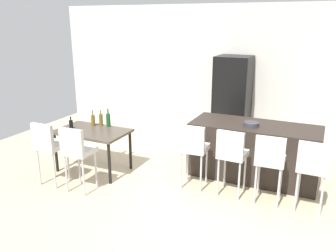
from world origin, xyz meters
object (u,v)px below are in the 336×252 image
at_px(dining_chair_near, 49,144).
at_px(wine_bottle_inner, 93,120).
at_px(wine_glass_left, 71,122).
at_px(fruit_bowl, 251,124).
at_px(wine_bottle_near, 108,120).
at_px(wine_bottle_far, 101,119).
at_px(bar_chair_right, 270,158).
at_px(wine_bottle_right, 71,126).
at_px(bar_chair_middle, 232,152).
at_px(refrigerator, 232,99).
at_px(dining_chair_far, 77,149).
at_px(kitchen_island, 253,151).
at_px(bar_chair_far, 313,165).
at_px(dining_table, 92,135).
at_px(bar_chair_left, 193,146).

height_order(dining_chair_near, wine_bottle_inner, dining_chair_near).
height_order(wine_glass_left, fruit_bowl, fruit_bowl).
height_order(wine_bottle_near, wine_bottle_far, wine_bottle_near).
relative_size(bar_chair_right, fruit_bowl, 4.35).
relative_size(wine_bottle_right, wine_bottle_far, 0.97).
bearing_deg(dining_chair_near, bar_chair_middle, 17.81).
height_order(bar_chair_right, refrigerator, refrigerator).
distance_m(bar_chair_right, wine_glass_left, 3.37).
bearing_deg(bar_chair_right, wine_bottle_far, 176.23).
height_order(bar_chair_right, wine_bottle_near, wine_bottle_near).
bearing_deg(dining_chair_far, wine_bottle_far, 106.55).
bearing_deg(dining_chair_far, wine_glass_left, 134.95).
xyz_separation_m(kitchen_island, refrigerator, (-0.85, 1.71, 0.46)).
bearing_deg(wine_glass_left, bar_chair_right, 3.40).
xyz_separation_m(bar_chair_far, dining_chair_near, (-3.81, -0.87, 0.00)).
distance_m(dining_chair_near, wine_glass_left, 0.70).
xyz_separation_m(bar_chair_far, dining_chair_far, (-3.25, -0.87, 0.00)).
relative_size(bar_chair_middle, dining_table, 0.85).
bearing_deg(wine_bottle_inner, fruit_bowl, 12.43).
distance_m(dining_chair_far, fruit_bowl, 2.76).
distance_m(bar_chair_middle, bar_chair_right, 0.55).
relative_size(bar_chair_far, fruit_bowl, 4.35).
bearing_deg(dining_chair_far, wine_bottle_inner, 113.31).
relative_size(bar_chair_left, wine_bottle_near, 3.24).
bearing_deg(wine_bottle_far, bar_chair_left, -6.09).
height_order(bar_chair_left, dining_chair_far, same).
bearing_deg(bar_chair_middle, wine_bottle_inner, 177.81).
distance_m(bar_chair_middle, dining_chair_far, 2.31).
height_order(wine_bottle_right, wine_bottle_inner, wine_bottle_inner).
xyz_separation_m(bar_chair_left, refrigerator, (-0.08, 2.51, 0.22)).
bearing_deg(dining_table, wine_glass_left, -168.65).
bearing_deg(kitchen_island, bar_chair_left, -133.64).
bearing_deg(dining_table, dining_chair_near, -110.41).
relative_size(bar_chair_right, dining_chair_near, 1.00).
bearing_deg(wine_glass_left, dining_table, 11.35).
height_order(dining_chair_far, wine_bottle_inner, dining_chair_far).
height_order(bar_chair_right, fruit_bowl, bar_chair_right).
bearing_deg(bar_chair_middle, kitchen_island, 78.47).
bearing_deg(wine_bottle_inner, wine_bottle_right, -103.81).
bearing_deg(wine_bottle_far, kitchen_island, 13.00).
xyz_separation_m(dining_table, wine_bottle_far, (-0.04, 0.32, 0.19)).
bearing_deg(bar_chair_right, bar_chair_left, 180.00).
xyz_separation_m(dining_chair_far, wine_bottle_far, (-0.32, 1.07, 0.15)).
bearing_deg(refrigerator, dining_chair_far, -113.34).
xyz_separation_m(bar_chair_far, wine_bottle_near, (-3.41, 0.19, 0.16)).
height_order(dining_chair_far, wine_bottle_far, dining_chair_far).
bearing_deg(wine_glass_left, dining_chair_far, -45.05).
height_order(kitchen_island, dining_table, kitchen_island).
relative_size(kitchen_island, wine_bottle_near, 6.39).
xyz_separation_m(bar_chair_middle, bar_chair_far, (1.11, -0.00, 0.00)).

